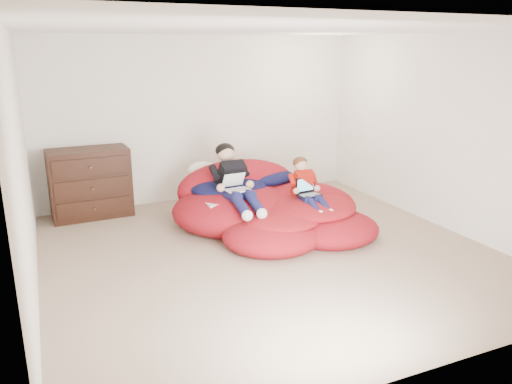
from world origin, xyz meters
name	(u,v)px	position (x,y,z in m)	size (l,w,h in m)	color
room_shell	(269,235)	(0.00, 0.00, 0.22)	(5.10, 5.10, 2.77)	tan
dresser	(90,183)	(-1.74, 2.21, 0.49)	(1.10, 0.63, 0.97)	black
beanbag_pile	(269,208)	(0.39, 0.85, 0.25)	(2.55, 2.34, 0.88)	#AD131E
cream_pillow	(202,171)	(-0.25, 1.73, 0.62)	(0.44, 0.28, 0.28)	white
older_boy	(234,178)	(-0.10, 0.88, 0.70)	(0.36, 1.17, 0.76)	black
younger_boy	(307,185)	(0.76, 0.50, 0.61)	(0.28, 0.82, 0.63)	red
laptop_white	(236,185)	(-0.10, 0.80, 0.62)	(0.31, 0.34, 0.20)	white
laptop_black	(307,190)	(0.76, 0.47, 0.55)	(0.32, 0.26, 0.22)	black
power_adapter	(214,205)	(-0.43, 0.73, 0.42)	(0.16, 0.16, 0.06)	white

